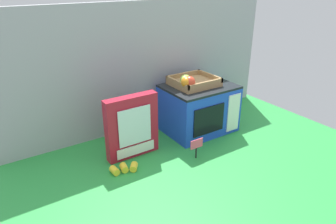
{
  "coord_description": "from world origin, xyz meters",
  "views": [
    {
      "loc": [
        -0.82,
        -1.19,
        0.81
      ],
      "look_at": [
        -0.02,
        0.02,
        0.17
      ],
      "focal_mm": 33.29,
      "sensor_mm": 36.0,
      "label": 1
    }
  ],
  "objects_px": {
    "price_sign": "(197,145)",
    "toy_microwave": "(198,108)",
    "loose_toy_banana": "(124,168)",
    "food_groups_crate": "(192,82)",
    "cookie_set_box": "(132,127)"
  },
  "relations": [
    {
      "from": "price_sign",
      "to": "loose_toy_banana",
      "type": "height_order",
      "value": "price_sign"
    },
    {
      "from": "price_sign",
      "to": "toy_microwave",
      "type": "bearing_deg",
      "value": 50.97
    },
    {
      "from": "cookie_set_box",
      "to": "price_sign",
      "type": "distance_m",
      "value": 0.32
    },
    {
      "from": "food_groups_crate",
      "to": "cookie_set_box",
      "type": "distance_m",
      "value": 0.41
    },
    {
      "from": "loose_toy_banana",
      "to": "toy_microwave",
      "type": "bearing_deg",
      "value": 15.47
    },
    {
      "from": "loose_toy_banana",
      "to": "cookie_set_box",
      "type": "bearing_deg",
      "value": 45.19
    },
    {
      "from": "toy_microwave",
      "to": "loose_toy_banana",
      "type": "xyz_separation_m",
      "value": [
        -0.53,
        -0.15,
        -0.12
      ]
    },
    {
      "from": "toy_microwave",
      "to": "food_groups_crate",
      "type": "bearing_deg",
      "value": 169.44
    },
    {
      "from": "cookie_set_box",
      "to": "price_sign",
      "type": "bearing_deg",
      "value": -37.77
    },
    {
      "from": "cookie_set_box",
      "to": "food_groups_crate",
      "type": "bearing_deg",
      "value": 8.14
    },
    {
      "from": "food_groups_crate",
      "to": "price_sign",
      "type": "bearing_deg",
      "value": -120.48
    },
    {
      "from": "food_groups_crate",
      "to": "loose_toy_banana",
      "type": "xyz_separation_m",
      "value": [
        -0.49,
        -0.16,
        -0.27
      ]
    },
    {
      "from": "food_groups_crate",
      "to": "loose_toy_banana",
      "type": "height_order",
      "value": "food_groups_crate"
    },
    {
      "from": "food_groups_crate",
      "to": "loose_toy_banana",
      "type": "bearing_deg",
      "value": -162.18
    },
    {
      "from": "toy_microwave",
      "to": "loose_toy_banana",
      "type": "bearing_deg",
      "value": -164.53
    }
  ]
}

